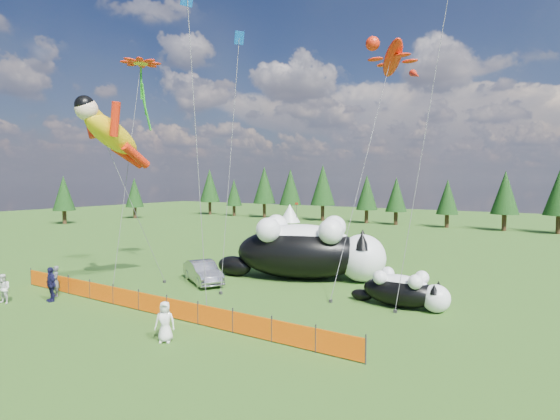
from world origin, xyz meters
name	(u,v)px	position (x,y,z in m)	size (l,w,h in m)	color
ground	(195,300)	(0.00, 0.00, 0.00)	(160.00, 160.00, 0.00)	#0E3A0A
safety_fence	(152,304)	(0.00, -3.00, 0.50)	(22.06, 0.06, 1.10)	#262626
tree_line	(417,198)	(0.00, 45.00, 4.00)	(90.00, 4.00, 8.00)	black
festival_tents	(499,223)	(11.00, 40.00, 1.40)	(50.00, 3.20, 2.80)	white
cat_large	(308,249)	(2.82, 7.70, 1.97)	(11.06, 6.77, 4.14)	black
cat_small	(404,290)	(10.09, 4.70, 0.90)	(5.23, 1.92, 1.89)	black
car	(203,272)	(-2.29, 3.16, 0.70)	(1.48, 4.23, 1.39)	#A7A6AB
spectator_a	(56,281)	(-7.14, -3.67, 0.86)	(0.63, 0.41, 1.72)	#535458
spectator_b	(3,289)	(-8.00, -6.05, 0.80)	(0.77, 0.46, 1.59)	white
spectator_c	(51,284)	(-6.36, -4.40, 0.94)	(1.10, 0.56, 1.88)	#16153B
spectator_e	(165,322)	(3.32, -5.28, 0.83)	(0.81, 0.53, 1.66)	white
superhero_kite	(112,135)	(-4.87, -1.43, 9.11)	(5.09, 6.05, 11.51)	#DFB30B
gecko_kite	(393,59)	(6.14, 14.28, 15.33)	(5.92, 14.55, 18.66)	red
flower_kite	(141,65)	(-6.60, 2.19, 13.97)	(3.25, 5.30, 14.51)	red
diamond_kite_a	(239,47)	(-1.01, 5.32, 15.04)	(2.03, 4.45, 16.60)	blue
diamond_kite_c	(188,11)	(1.78, -2.09, 14.38)	(1.73, 1.11, 15.79)	blue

